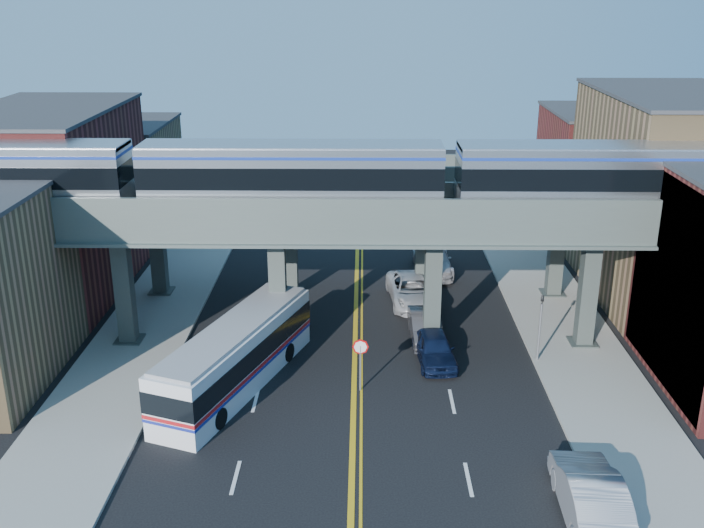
{
  "coord_description": "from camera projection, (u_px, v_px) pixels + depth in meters",
  "views": [
    {
      "loc": [
        0.37,
        -29.67,
        17.99
      ],
      "look_at": [
        -0.13,
        5.71,
        5.33
      ],
      "focal_mm": 40.0,
      "sensor_mm": 36.0,
      "label": 1
    }
  ],
  "objects": [
    {
      "name": "mural_panel",
      "position": [
        671.0,
        290.0,
        35.97
      ],
      "size": [
        0.1,
        9.5,
        9.5
      ],
      "primitive_type": "cube",
      "color": "teal",
      "rests_on": "ground"
    },
    {
      "name": "sidewalk_east",
      "position": [
        563.0,
        328.0,
        43.23
      ],
      "size": [
        5.0,
        70.0,
        0.16
      ],
      "primitive_type": "cube",
      "color": "gray",
      "rests_on": "ground"
    },
    {
      "name": "elevated_viaduct_near",
      "position": [
        355.0,
        227.0,
        39.35
      ],
      "size": [
        52.0,
        3.6,
        7.4
      ],
      "color": "#39423E",
      "rests_on": "ground"
    },
    {
      "name": "ground",
      "position": [
        353.0,
        424.0,
        34.0
      ],
      "size": [
        120.0,
        120.0,
        0.0
      ],
      "primitive_type": "plane",
      "color": "black",
      "rests_on": "ground"
    },
    {
      "name": "transit_train",
      "position": [
        292.0,
        174.0,
        38.47
      ],
      "size": [
        45.82,
        2.87,
        3.34
      ],
      "color": "black",
      "rests_on": "elevated_viaduct_near"
    },
    {
      "name": "stop_sign",
      "position": [
        360.0,
        356.0,
        36.23
      ],
      "size": [
        0.76,
        0.09,
        2.63
      ],
      "color": "slate",
      "rests_on": "ground"
    },
    {
      "name": "transit_bus",
      "position": [
        236.0,
        357.0,
        36.76
      ],
      "size": [
        6.32,
        11.61,
        2.95
      ],
      "rotation": [
        0.0,
        0.0,
        1.22
      ],
      "color": "silver",
      "rests_on": "ground"
    },
    {
      "name": "elevated_viaduct_far",
      "position": [
        356.0,
        192.0,
        45.94
      ],
      "size": [
        52.0,
        3.6,
        7.4
      ],
      "color": "#39423E",
      "rests_on": "ground"
    },
    {
      "name": "building_east_c",
      "position": [
        601.0,
        172.0,
        59.54
      ],
      "size": [
        8.0,
        10.0,
        9.0
      ],
      "primitive_type": "cube",
      "color": "maroon",
      "rests_on": "ground"
    },
    {
      "name": "traffic_signal",
      "position": [
        540.0,
        321.0,
        38.75
      ],
      "size": [
        0.15,
        0.18,
        4.1
      ],
      "color": "slate",
      "rests_on": "ground"
    },
    {
      "name": "car_lane_a",
      "position": [
        434.0,
        348.0,
        39.35
      ],
      "size": [
        2.22,
        4.65,
        1.53
      ],
      "primitive_type": "imported",
      "rotation": [
        0.0,
        0.0,
        0.09
      ],
      "color": "black",
      "rests_on": "ground"
    },
    {
      "name": "building_west_c",
      "position": [
        118.0,
        177.0,
        60.2
      ],
      "size": [
        8.0,
        10.0,
        8.0
      ],
      "primitive_type": "cube",
      "color": "olive",
      "rests_on": "ground"
    },
    {
      "name": "building_west_b",
      "position": [
        52.0,
        203.0,
        47.46
      ],
      "size": [
        8.0,
        14.0,
        11.0
      ],
      "primitive_type": "cube",
      "color": "maroon",
      "rests_on": "ground"
    },
    {
      "name": "sidewalk_west",
      "position": [
        149.0,
        326.0,
        43.54
      ],
      "size": [
        5.0,
        70.0,
        0.16
      ],
      "primitive_type": "cube",
      "color": "gray",
      "rests_on": "ground"
    },
    {
      "name": "car_lane_b",
      "position": [
        426.0,
        327.0,
        41.81
      ],
      "size": [
        1.75,
        4.6,
        1.5
      ],
      "primitive_type": "imported",
      "rotation": [
        0.0,
        0.0,
        0.04
      ],
      "color": "#313033",
      "rests_on": "ground"
    },
    {
      "name": "car_lane_d",
      "position": [
        432.0,
        259.0,
        51.78
      ],
      "size": [
        2.51,
        5.82,
        1.67
      ],
      "primitive_type": "imported",
      "rotation": [
        0.0,
        0.0,
        0.03
      ],
      "color": "#AEADB2",
      "rests_on": "ground"
    },
    {
      "name": "car_parked_curb",
      "position": [
        591.0,
        495.0,
        27.73
      ],
      "size": [
        2.15,
        5.7,
        1.86
      ],
      "primitive_type": "imported",
      "rotation": [
        0.0,
        0.0,
        3.11
      ],
      "color": "#9D9DA1",
      "rests_on": "ground"
    },
    {
      "name": "building_east_b",
      "position": [
        666.0,
        197.0,
        46.79
      ],
      "size": [
        8.0,
        14.0,
        12.0
      ],
      "primitive_type": "cube",
      "color": "olive",
      "rests_on": "ground"
    },
    {
      "name": "car_lane_c",
      "position": [
        413.0,
        290.0,
        46.62
      ],
      "size": [
        3.18,
        5.99,
        1.6
      ],
      "primitive_type": "imported",
      "rotation": [
        0.0,
        0.0,
        0.09
      ],
      "color": "#BBBABD",
      "rests_on": "ground"
    }
  ]
}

